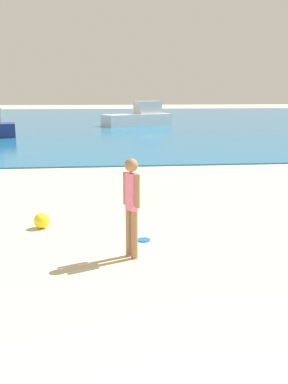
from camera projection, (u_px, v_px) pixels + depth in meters
The scene contains 5 objects.
water at pixel (107, 119), 45.92m from camera, with size 160.00×60.00×0.06m, color #1E6B9E.
person_standing at pixel (131, 202), 7.43m from camera, with size 0.27×0.35×1.75m.
frisbee at pixel (144, 240), 8.50m from camera, with size 0.26×0.26×0.03m, color blue.
boat_far at pixel (139, 117), 37.21m from camera, with size 6.20×4.31×2.03m.
beach_ball at pixel (42, 221), 9.24m from camera, with size 0.33×0.33×0.33m, color yellow.
Camera 1 is at (-1.10, -1.21, 2.83)m, focal length 40.67 mm.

